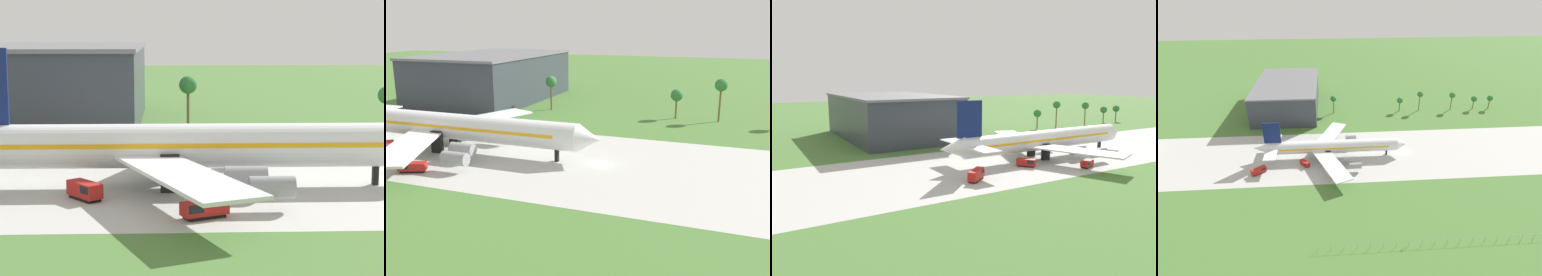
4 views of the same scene
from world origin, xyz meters
The scene contains 4 objects.
jet_airliner centered at (-34.58, -1.12, 5.32)m, with size 69.05×53.97×17.94m.
baggage_tug centered at (-32.74, -16.55, 1.03)m, with size 5.52×3.82×1.86m.
catering_van centered at (-46.32, -7.88, 1.19)m, with size 4.75×5.15×2.18m.
terminal_building centered at (-60.07, 59.74, 8.45)m, with size 36.72×61.20×16.88m.
Camera 1 is at (-36.64, -89.32, 20.31)m, focal length 65.00 mm.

